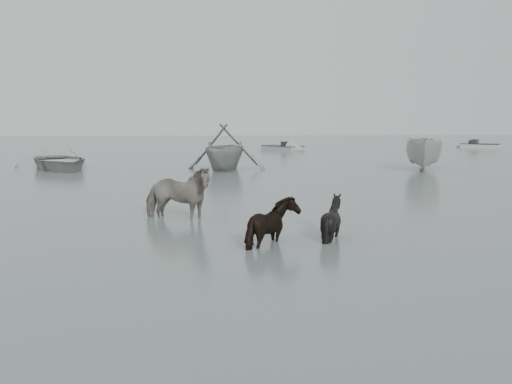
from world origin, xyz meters
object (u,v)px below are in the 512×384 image
pony_black (332,209)px  rowboat_lead (59,159)px  pony_dark (274,214)px  pony_pinto (177,187)px

pony_black → rowboat_lead: 21.01m
pony_dark → rowboat_lead: size_ratio=0.25×
pony_pinto → rowboat_lead: pony_pinto is taller
pony_pinto → pony_dark: size_ratio=1.54×
pony_black → pony_pinto: bearing=28.8°
pony_black → pony_dark: bearing=88.4°
pony_pinto → pony_black: size_ratio=1.57×
pony_dark → pony_black: pony_dark is taller
pony_pinto → pony_black: (3.81, -2.62, -0.21)m
pony_dark → pony_black: bearing=-54.8°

